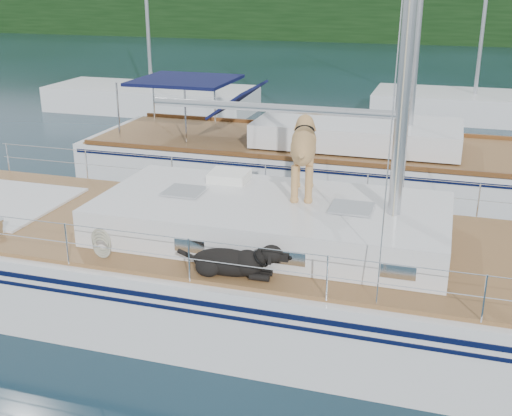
% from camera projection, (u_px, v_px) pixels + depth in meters
% --- Properties ---
extents(ground, '(120.00, 120.00, 0.00)m').
position_uv_depth(ground, '(223.00, 302.00, 10.38)').
color(ground, black).
rests_on(ground, ground).
extents(tree_line, '(90.00, 3.00, 6.00)m').
position_uv_depth(tree_line, '(419.00, 3.00, 49.81)').
color(tree_line, black).
rests_on(tree_line, ground).
extents(shore_bank, '(92.00, 1.00, 1.20)m').
position_uv_depth(shore_bank, '(417.00, 34.00, 51.71)').
color(shore_bank, '#595147').
rests_on(shore_bank, ground).
extents(main_sailboat, '(12.00, 3.80, 14.01)m').
position_uv_depth(main_sailboat, '(228.00, 264.00, 10.12)').
color(main_sailboat, white).
rests_on(main_sailboat, ground).
extents(neighbor_sailboat, '(11.00, 3.50, 13.30)m').
position_uv_depth(neighbor_sailboat, '(312.00, 162.00, 15.88)').
color(neighbor_sailboat, white).
rests_on(neighbor_sailboat, ground).
extents(bg_boat_west, '(8.00, 3.00, 11.65)m').
position_uv_depth(bg_boat_west, '(152.00, 99.00, 25.03)').
color(bg_boat_west, white).
rests_on(bg_boat_west, ground).
extents(bg_boat_center, '(7.20, 3.00, 11.65)m').
position_uv_depth(bg_boat_center, '(473.00, 107.00, 23.51)').
color(bg_boat_center, white).
rests_on(bg_boat_center, ground).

